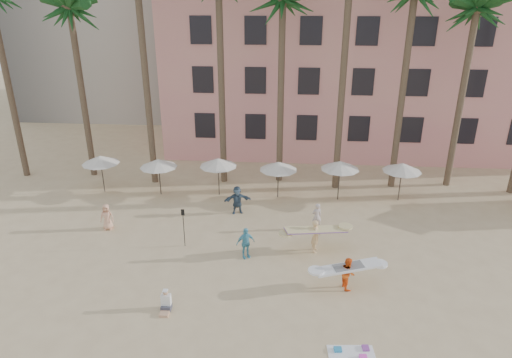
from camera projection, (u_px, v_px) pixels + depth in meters
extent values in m
plane|color=#D1B789|center=(292.00, 323.00, 19.22)|extent=(120.00, 120.00, 0.00)
cube|color=#E59B8B|center=(376.00, 51.00, 39.54)|extent=(35.00, 14.00, 16.00)
cylinder|color=brown|center=(9.00, 89.00, 31.88)|extent=(0.44, 0.44, 13.00)
cylinder|color=brown|center=(83.00, 96.00, 32.19)|extent=(0.44, 0.44, 12.00)
cylinder|color=brown|center=(146.00, 85.00, 30.53)|extent=(0.44, 0.44, 14.00)
cylinder|color=brown|center=(221.00, 89.00, 30.74)|extent=(0.44, 0.44, 13.50)
cylinder|color=brown|center=(281.00, 95.00, 31.12)|extent=(0.44, 0.44, 12.50)
cylinder|color=brown|center=(342.00, 85.00, 29.54)|extent=(0.44, 0.44, 14.50)
cylinder|color=brown|center=(402.00, 95.00, 30.01)|extent=(0.44, 0.44, 13.00)
cylinder|color=brown|center=(461.00, 102.00, 30.38)|extent=(0.44, 0.44, 12.00)
cylinder|color=#332B23|center=(103.00, 175.00, 31.13)|extent=(0.07, 0.07, 2.50)
cone|color=silver|center=(100.00, 160.00, 30.70)|extent=(2.50, 2.50, 0.55)
cylinder|color=#332B23|center=(160.00, 178.00, 30.78)|extent=(0.07, 0.07, 2.40)
cone|color=silver|center=(158.00, 163.00, 30.37)|extent=(2.50, 2.50, 0.55)
cylinder|color=#332B23|center=(219.00, 178.00, 30.66)|extent=(0.07, 0.07, 2.50)
cone|color=silver|center=(218.00, 162.00, 30.24)|extent=(2.50, 2.50, 0.55)
cylinder|color=#332B23|center=(278.00, 181.00, 30.31)|extent=(0.07, 0.07, 2.40)
cone|color=silver|center=(278.00, 166.00, 29.91)|extent=(2.50, 2.50, 0.55)
cylinder|color=#332B23|center=(339.00, 182.00, 29.91)|extent=(0.07, 0.07, 2.60)
cone|color=silver|center=(340.00, 165.00, 29.46)|extent=(2.50, 2.50, 0.55)
cylinder|color=#332B23|center=(400.00, 183.00, 29.83)|extent=(0.07, 0.07, 2.50)
cone|color=silver|center=(402.00, 167.00, 29.41)|extent=(2.50, 2.50, 0.55)
cube|color=white|center=(352.00, 354.00, 17.53)|extent=(1.86, 1.12, 0.02)
cube|color=teal|center=(338.00, 349.00, 17.69)|extent=(0.32, 0.27, 0.10)
cube|color=#FF46D7|center=(363.00, 357.00, 17.31)|extent=(0.29, 0.24, 0.12)
cube|color=purple|center=(366.00, 348.00, 17.78)|extent=(0.28, 0.32, 0.08)
imported|color=#DDB47C|center=(316.00, 236.00, 24.10)|extent=(0.52, 0.72, 1.84)
cube|color=beige|center=(316.00, 230.00, 23.96)|extent=(3.39, 1.71, 0.39)
imported|color=orange|center=(348.00, 273.00, 21.18)|extent=(0.78, 0.90, 1.59)
cube|color=white|center=(348.00, 267.00, 21.06)|extent=(3.19, 1.52, 0.32)
imported|color=#C0B0AA|center=(317.00, 216.00, 26.44)|extent=(0.68, 0.57, 1.61)
imported|color=#54ABC4|center=(245.00, 243.00, 23.56)|extent=(1.09, 0.84, 1.72)
imported|color=#354A5D|center=(237.00, 200.00, 28.25)|extent=(1.75, 0.93, 1.80)
imported|color=#E0A17E|center=(107.00, 217.00, 26.38)|extent=(0.81, 0.57, 1.58)
cylinder|color=black|center=(184.00, 229.00, 24.53)|extent=(0.04, 0.04, 2.10)
cube|color=black|center=(183.00, 212.00, 24.14)|extent=(0.18, 0.03, 0.35)
cube|color=#3F3F4C|center=(166.00, 307.00, 19.96)|extent=(0.43, 0.40, 0.23)
cube|color=tan|center=(165.00, 313.00, 19.67)|extent=(0.39, 0.43, 0.12)
cube|color=white|center=(166.00, 300.00, 19.86)|extent=(0.42, 0.25, 0.53)
sphere|color=tan|center=(165.00, 292.00, 19.71)|extent=(0.23, 0.23, 0.23)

